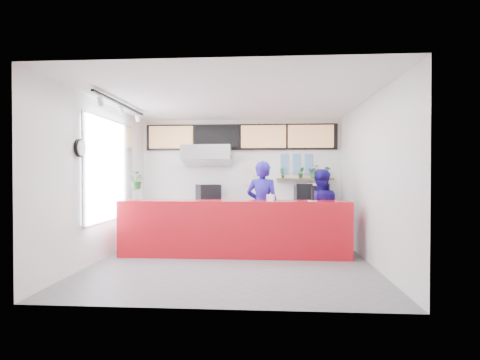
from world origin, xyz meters
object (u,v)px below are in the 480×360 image
at_px(espresso_machine, 311,194).
at_px(staff_center, 263,206).
at_px(pepper_mill, 313,194).
at_px(panini_oven, 208,194).
at_px(staff_right, 320,211).
at_px(service_counter, 234,228).

bearing_deg(espresso_machine, staff_center, -133.65).
relative_size(espresso_machine, staff_center, 0.41).
xyz_separation_m(espresso_machine, pepper_mill, (-0.20, -1.87, 0.09)).
bearing_deg(panini_oven, staff_center, -69.27).
bearing_deg(pepper_mill, espresso_machine, 83.93).
height_order(staff_center, staff_right, staff_center).
distance_m(panini_oven, staff_center, 1.91).
relative_size(panini_oven, staff_right, 0.30).
height_order(espresso_machine, staff_center, staff_center).
height_order(service_counter, staff_right, staff_right).
height_order(staff_right, pepper_mill, staff_right).
bearing_deg(espresso_machine, panini_oven, 177.30).
height_order(staff_center, pepper_mill, staff_center).
xyz_separation_m(service_counter, pepper_mill, (1.52, -0.07, 0.68)).
height_order(espresso_machine, staff_right, staff_right).
distance_m(staff_center, pepper_mill, 1.14).
bearing_deg(service_counter, staff_center, 39.33).
bearing_deg(service_counter, panini_oven, 113.52).
distance_m(espresso_machine, staff_right, 1.28).
xyz_separation_m(espresso_machine, staff_center, (-1.16, -1.34, -0.20)).
xyz_separation_m(service_counter, panini_oven, (-0.78, 1.80, 0.58)).
relative_size(espresso_machine, pepper_mill, 3.21).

